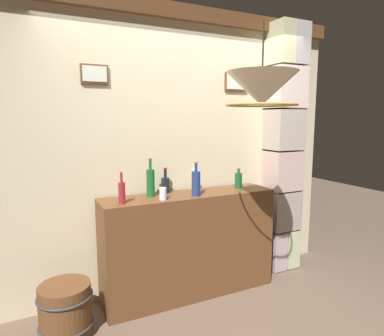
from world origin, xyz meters
TOP-DOWN VIEW (x-y plane):
  - panelled_rear_partition at (0.00, 1.10)m, footprint 3.56×0.15m
  - stone_pillar at (1.18, 0.94)m, footprint 0.37×0.35m
  - bar_shelf_unit at (0.00, 0.82)m, footprint 1.66×0.40m
  - liquor_bottle_whiskey at (0.11, 0.94)m, footprint 0.05×0.05m
  - liquor_bottle_sherry at (-0.36, 0.88)m, footprint 0.07×0.07m
  - liquor_bottle_gin at (-0.66, 0.74)m, footprint 0.06×0.06m
  - liquor_bottle_rye at (0.54, 0.82)m, footprint 0.07×0.07m
  - liquor_bottle_rum at (-0.19, 0.96)m, footprint 0.08×0.08m
  - liquor_bottle_bourbon at (0.02, 0.73)m, footprint 0.08×0.08m
  - glass_tumbler_rocks at (-0.31, 0.72)m, footprint 0.06×0.06m
  - pendant_lamp at (0.18, 0.03)m, footprint 0.51×0.51m
  - wooden_barrel at (-1.15, 0.67)m, footprint 0.42×0.42m

SIDE VIEW (x-z plane):
  - wooden_barrel at x=-1.15m, z-range 0.00..0.41m
  - bar_shelf_unit at x=0.00m, z-range 0.00..0.98m
  - glass_tumbler_rocks at x=-0.31m, z-range 0.98..1.09m
  - liquor_bottle_rum at x=-0.19m, z-range 0.95..1.19m
  - liquor_bottle_rye at x=0.54m, z-range 0.96..1.18m
  - liquor_bottle_gin at x=-0.66m, z-range 0.95..1.21m
  - liquor_bottle_whiskey at x=0.11m, z-range 0.95..1.24m
  - liquor_bottle_bourbon at x=0.02m, z-range 0.95..1.26m
  - liquor_bottle_sherry at x=-0.36m, z-range 0.94..1.29m
  - stone_pillar at x=1.18m, z-range 0.03..2.68m
  - panelled_rear_partition at x=0.00m, z-range 0.08..2.81m
  - pendant_lamp at x=0.18m, z-range 1.59..2.17m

